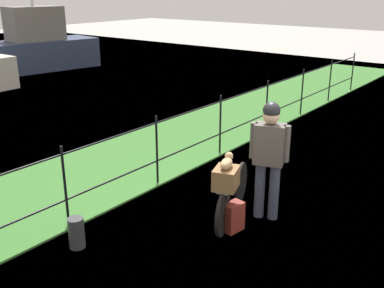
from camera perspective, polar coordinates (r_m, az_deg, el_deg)
ground_plane at (r=6.52m, az=8.61°, el=-9.36°), size 60.00×60.00×0.00m
grass_strip at (r=8.27m, az=-10.05°, el=-2.91°), size 27.00×2.40×0.03m
iron_fence at (r=7.29m, az=-4.48°, el=-0.17°), size 18.04×0.04×1.17m
bicycle_main at (r=6.37m, az=5.10°, el=-6.59°), size 1.57×0.58×0.62m
wooden_crate at (r=5.86m, az=4.32°, el=-4.33°), size 0.44×0.40×0.28m
terrier_dog at (r=5.80m, az=4.44°, el=-2.28°), size 0.32×0.22×0.18m
cyclist_person at (r=6.18m, az=9.72°, el=-0.86°), size 0.38×0.52×1.68m
backpack_on_paving at (r=6.11m, az=5.22°, el=-9.15°), size 0.30×0.22×0.40m
mooring_bollard at (r=5.90m, az=-14.39°, el=-10.82°), size 0.20×0.20×0.40m
moored_boat_near at (r=18.82m, az=-18.98°, el=11.51°), size 4.71×2.41×3.98m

